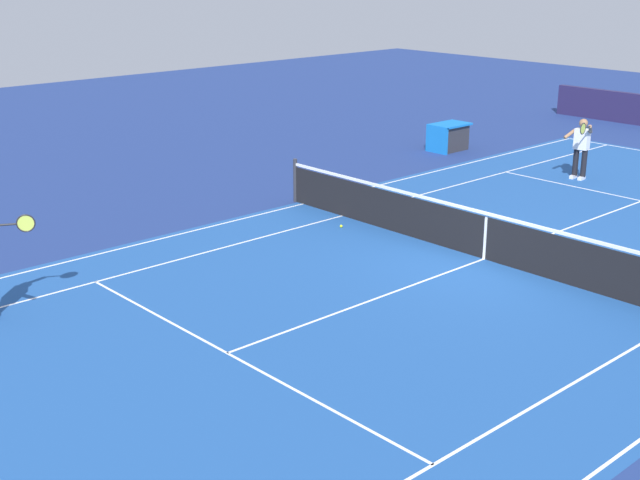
% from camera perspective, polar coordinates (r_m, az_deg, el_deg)
% --- Properties ---
extents(ground_plane, '(60.00, 60.00, 0.00)m').
position_cam_1_polar(ground_plane, '(17.49, 10.89, -1.25)').
color(ground_plane, navy).
extents(court_slab, '(24.20, 11.40, 0.00)m').
position_cam_1_polar(court_slab, '(17.49, 10.89, -1.25)').
color(court_slab, '#1E4C93').
rests_on(court_slab, ground_plane).
extents(court_line_markings, '(23.85, 11.05, 0.01)m').
position_cam_1_polar(court_line_markings, '(17.49, 10.89, -1.24)').
color(court_line_markings, white).
rests_on(court_line_markings, ground_plane).
extents(tennis_net, '(0.10, 11.70, 1.08)m').
position_cam_1_polar(tennis_net, '(17.33, 10.99, 0.28)').
color(tennis_net, '#2D2D33').
rests_on(tennis_net, ground_plane).
extents(tennis_player_far, '(1.03, 0.80, 1.70)m').
position_cam_1_polar(tennis_player_far, '(24.31, 17.02, 6.04)').
color(tennis_player_far, black).
rests_on(tennis_player_far, ground_plane).
extents(tennis_ball, '(0.07, 0.07, 0.07)m').
position_cam_1_polar(tennis_ball, '(19.17, 1.42, 0.93)').
color(tennis_ball, '#CCE01E').
rests_on(tennis_ball, ground_plane).
extents(equipment_cart_tarped, '(1.25, 0.84, 0.85)m').
position_cam_1_polar(equipment_cart_tarped, '(27.24, 8.57, 6.83)').
color(equipment_cart_tarped, '#2D2D33').
rests_on(equipment_cart_tarped, ground_plane).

